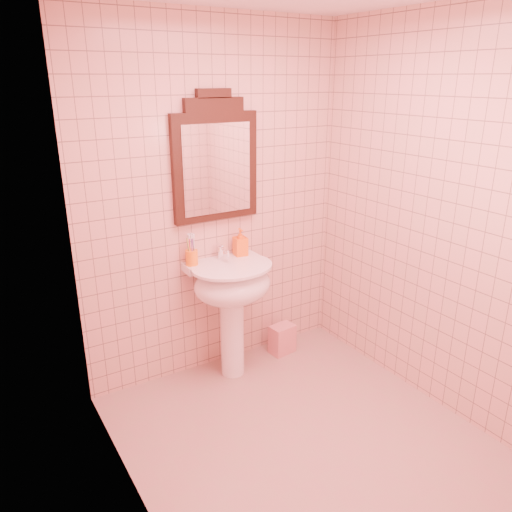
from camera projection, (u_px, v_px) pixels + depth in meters
floor at (304, 440)px, 3.04m from camera, size 2.20×2.20×0.00m
back_wall at (216, 204)px, 3.50m from camera, size 2.00×0.02×2.50m
pedestal_sink at (232, 292)px, 3.51m from camera, size 0.58×0.58×0.86m
faucet at (222, 252)px, 3.54m from camera, size 0.04×0.16×0.11m
mirror at (215, 161)px, 3.37m from camera, size 0.63×0.06×0.87m
toothbrush_cup at (192, 257)px, 3.44m from camera, size 0.09×0.09×0.20m
soap_dispenser at (240, 242)px, 3.61m from camera, size 0.10×0.10×0.20m
towel at (282, 339)px, 3.98m from camera, size 0.21×0.15×0.23m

